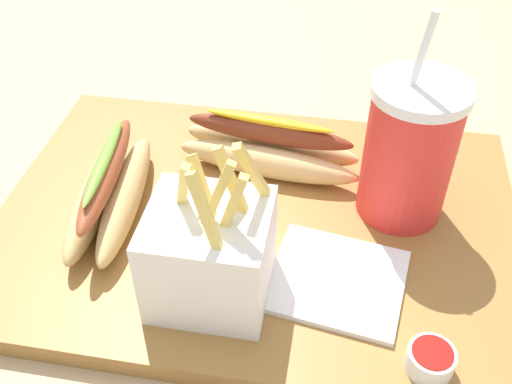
{
  "coord_description": "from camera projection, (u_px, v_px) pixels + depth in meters",
  "views": [
    {
      "loc": [
        -0.07,
        0.41,
        0.42
      ],
      "look_at": [
        0.0,
        0.0,
        0.05
      ],
      "focal_mm": 42.1,
      "sensor_mm": 36.0,
      "label": 1
    }
  ],
  "objects": [
    {
      "name": "ground_plane",
      "position": [
        256.0,
        237.0,
        0.6
      ],
      "size": [
        2.4,
        2.4,
        0.02
      ],
      "primitive_type": "cube",
      "color": "tan"
    },
    {
      "name": "food_tray",
      "position": [
        256.0,
        223.0,
        0.58
      ],
      "size": [
        0.5,
        0.35,
        0.02
      ],
      "primitive_type": "cube",
      "color": "olive",
      "rests_on": "ground_plane"
    },
    {
      "name": "soda_cup",
      "position": [
        409.0,
        151.0,
        0.54
      ],
      "size": [
        0.09,
        0.09,
        0.2
      ],
      "color": "red",
      "rests_on": "food_tray"
    },
    {
      "name": "fries_basket",
      "position": [
        210.0,
        253.0,
        0.48
      ],
      "size": [
        0.1,
        0.09,
        0.14
      ],
      "color": "white",
      "rests_on": "food_tray"
    },
    {
      "name": "hot_dog_1",
      "position": [
        266.0,
        148.0,
        0.62
      ],
      "size": [
        0.19,
        0.08,
        0.06
      ],
      "color": "#DBB775",
      "rests_on": "food_tray"
    },
    {
      "name": "hot_dog_2",
      "position": [
        110.0,
        190.0,
        0.57
      ],
      "size": [
        0.07,
        0.19,
        0.06
      ],
      "color": "tan",
      "rests_on": "food_tray"
    },
    {
      "name": "ketchup_cup_1",
      "position": [
        431.0,
        359.0,
        0.45
      ],
      "size": [
        0.04,
        0.04,
        0.02
      ],
      "color": "white",
      "rests_on": "food_tray"
    },
    {
      "name": "napkin_stack",
      "position": [
        337.0,
        280.0,
        0.51
      ],
      "size": [
        0.13,
        0.12,
        0.01
      ],
      "primitive_type": "cube",
      "rotation": [
        0.0,
        0.0,
        -0.15
      ],
      "color": "white",
      "rests_on": "food_tray"
    }
  ]
}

